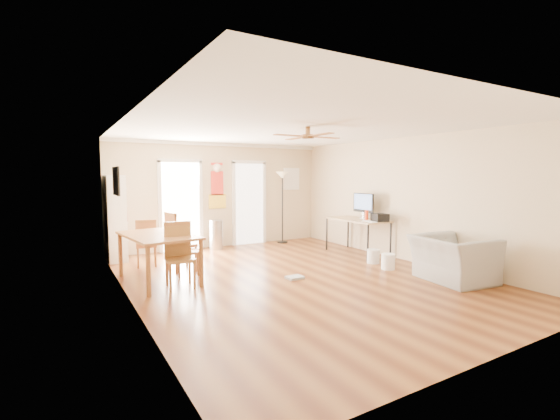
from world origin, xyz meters
TOP-DOWN VIEW (x-y plane):
  - floor at (0.00, 0.00)m, footprint 7.00×7.00m
  - ceiling at (0.00, 0.00)m, footprint 5.50×7.00m
  - wall_back at (0.00, 3.50)m, footprint 5.50×0.04m
  - wall_front at (0.00, -3.50)m, footprint 5.50×0.04m
  - wall_left at (-2.75, 0.00)m, footprint 0.04×7.00m
  - wall_right at (2.75, 0.00)m, footprint 0.04×7.00m
  - crown_molding at (0.00, 0.00)m, footprint 5.50×7.00m
  - kitchen_doorway at (-1.05, 3.48)m, footprint 0.90×0.10m
  - bathroom_doorway at (0.75, 3.48)m, footprint 0.80×0.10m
  - wall_decal at (-0.13, 3.48)m, footprint 0.46×0.03m
  - ac_grille at (2.05, 3.47)m, footprint 0.50×0.04m
  - framed_poster at (-2.73, 1.40)m, footprint 0.04×0.66m
  - ceiling_fan at (0.00, -0.30)m, footprint 1.24×1.24m
  - bookshelf at (-2.55, 3.13)m, footprint 0.37×0.82m
  - dining_table at (-2.15, 1.00)m, footprint 1.16×1.72m
  - dining_chair_right_a at (-1.60, 1.55)m, footprint 0.52×0.52m
  - dining_chair_right_b at (-1.60, 1.18)m, footprint 0.46×0.46m
  - dining_chair_near at (-1.94, 0.44)m, footprint 0.47×0.47m
  - dining_chair_far at (-2.10, 2.26)m, footprint 0.45×0.45m
  - trash_can at (-0.28, 3.20)m, footprint 0.39×0.39m
  - torchiere_lamp at (1.59, 3.17)m, footprint 0.39×0.39m
  - computer_desk at (2.33, 1.06)m, footprint 0.75×1.49m
  - imac at (2.47, 1.03)m, footprint 0.28×0.63m
  - keyboard at (2.20, 0.53)m, footprint 0.25×0.45m
  - printer at (2.45, 0.48)m, footprint 0.37×0.40m
  - orange_bottle at (2.30, 0.74)m, footprint 0.08×0.08m
  - wastebasket_a at (1.84, -0.37)m, footprint 0.32×0.32m
  - wastebasket_b at (1.95, 0.14)m, footprint 0.28×0.28m
  - floor_cloth at (-0.07, -0.04)m, footprint 0.29×0.23m
  - armchair at (2.15, -1.53)m, footprint 1.19×1.32m

SIDE VIEW (x-z plane):
  - floor at x=0.00m, z-range 0.00..0.00m
  - floor_cloth at x=-0.07m, z-range 0.00..0.04m
  - wastebasket_b at x=1.95m, z-range 0.00..0.29m
  - wastebasket_a at x=1.84m, z-range 0.00..0.30m
  - trash_can at x=-0.28m, z-range 0.00..0.72m
  - armchair at x=2.15m, z-range 0.00..0.77m
  - computer_desk at x=2.33m, z-range 0.00..0.80m
  - dining_table at x=-2.15m, z-range 0.00..0.81m
  - dining_chair_far at x=-2.10m, z-range 0.00..0.93m
  - dining_chair_right_b at x=-1.60m, z-range 0.00..0.95m
  - dining_chair_near at x=-1.94m, z-range 0.00..1.04m
  - dining_chair_right_a at x=-1.60m, z-range 0.00..1.10m
  - keyboard at x=2.20m, z-range 0.80..0.82m
  - printer at x=2.45m, z-range 0.80..0.97m
  - bookshelf at x=-2.55m, z-range 0.00..1.80m
  - orange_bottle at x=2.30m, z-range 0.80..1.03m
  - torchiere_lamp at x=1.59m, z-range 0.00..1.89m
  - kitchen_doorway at x=-1.05m, z-range 0.00..2.10m
  - bathroom_doorway at x=0.75m, z-range 0.00..2.10m
  - imac at x=2.47m, z-range 0.80..1.39m
  - wall_back at x=0.00m, z-range 0.00..2.60m
  - wall_front at x=0.00m, z-range 0.00..2.60m
  - wall_left at x=-2.75m, z-range 0.00..2.60m
  - wall_right at x=2.75m, z-range 0.00..2.60m
  - wall_decal at x=-0.13m, z-range 1.00..2.10m
  - ac_grille at x=2.05m, z-range 1.40..2.00m
  - framed_poster at x=-2.73m, z-range 1.46..1.94m
  - ceiling_fan at x=0.00m, z-range 2.33..2.53m
  - crown_molding at x=0.00m, z-range 2.52..2.60m
  - ceiling at x=0.00m, z-range 2.60..2.60m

